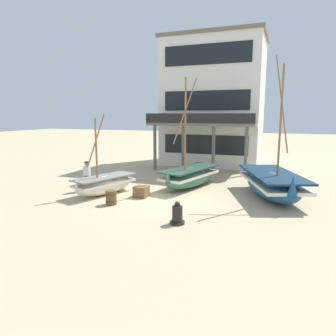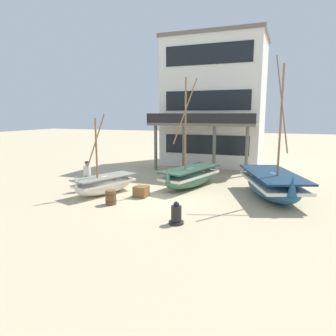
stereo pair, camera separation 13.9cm
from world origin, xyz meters
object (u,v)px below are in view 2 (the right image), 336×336
Objects in this scene: wooden_barrel at (111,197)px; harbor_building_main at (214,102)px; fishing_boat_far_right at (104,184)px; fisherman_by_hull at (87,176)px; fishing_boat_near_left at (190,176)px; cargo_crate at (141,191)px; fishing_boat_centre_large at (272,184)px; capstan_winch at (176,215)px.

wooden_barrel is 15.24m from harbor_building_main.
fishing_boat_far_right is 2.55× the size of fisherman_by_hull.
fishing_boat_near_left is at bearing 62.36° from wooden_barrel.
fishing_boat_far_right reaches higher than cargo_crate.
fisherman_by_hull is (-1.29, 0.28, 0.28)m from fishing_boat_far_right.
harbor_building_main is at bearing 118.29° from fishing_boat_centre_large.
cargo_crate is (-3.09, 3.15, -0.08)m from capstan_winch.
fishing_boat_centre_large reaches higher than fishing_boat_near_left.
harbor_building_main is (4.33, 12.45, 4.48)m from fisherman_by_hull.
fishing_boat_far_right is (-8.53, -2.54, -0.17)m from fishing_boat_centre_large.
fishing_boat_far_right is at bearing -140.50° from fishing_boat_near_left.
fishing_boat_centre_large is 10.45× the size of cargo_crate.
capstan_winch is 1.33× the size of cargo_crate.
fishing_boat_far_right is 6.00m from capstan_winch.
fishing_boat_far_right reaches higher than capstan_winch.
fishing_boat_near_left is 9.10× the size of wooden_barrel.
fishing_boat_near_left is 5.02m from fishing_boat_far_right.
fishing_boat_centre_large is at bearing 16.56° from fishing_boat_far_right.
wooden_barrel is at bearing -150.07° from fishing_boat_centre_large.
fishing_boat_centre_large is 6.43m from capstan_winch.
cargo_crate is at bearing -94.20° from harbor_building_main.
fishing_boat_near_left is at bearing -85.00° from harbor_building_main.
fishing_boat_near_left reaches higher than capstan_winch.
fishing_boat_far_right is at bearing -103.43° from harbor_building_main.
fisherman_by_hull is 2.45× the size of cargo_crate.
cargo_crate is at bearing 134.44° from capstan_winch.
fisherman_by_hull is (-5.16, -2.91, 0.18)m from fishing_boat_near_left.
cargo_crate is (-1.75, -3.00, -0.37)m from fishing_boat_near_left.
harbor_building_main is (-5.49, 10.20, 4.59)m from fishing_boat_centre_large.
capstan_winch is at bearing -29.54° from fishing_boat_far_right.
fishing_boat_centre_large is 1.68× the size of fishing_boat_far_right.
fishing_boat_near_left is 0.89× the size of fishing_boat_centre_large.
wooden_barrel is 1.93m from cargo_crate.
fishing_boat_near_left is at bearing 102.28° from capstan_winch.
harbor_building_main is (0.92, 12.54, 5.03)m from cargo_crate.
capstan_winch reaches higher than wooden_barrel.
fishing_boat_centre_large is 6.84m from cargo_crate.
fishing_boat_centre_large reaches higher than capstan_winch.
capstan_winch is (-3.32, -5.49, -0.36)m from fishing_boat_centre_large.
harbor_building_main is at bearing 85.80° from cargo_crate.
fishing_boat_near_left is at bearing 59.65° from cargo_crate.
cargo_crate is at bearing -159.95° from fishing_boat_centre_large.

